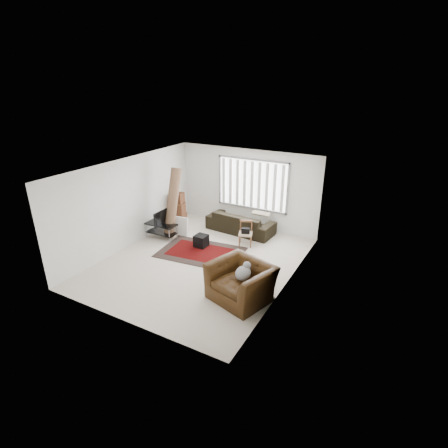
% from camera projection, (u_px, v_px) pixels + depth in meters
% --- Properties ---
extents(room, '(6.00, 6.02, 2.71)m').
position_uv_depth(room, '(210.00, 198.00, 9.59)').
color(room, beige).
rests_on(room, ground).
extents(persian_rug, '(2.58, 1.87, 0.02)m').
position_uv_depth(persian_rug, '(201.00, 252.00, 10.39)').
color(persian_rug, black).
rests_on(persian_rug, ground).
extents(tv_stand, '(1.02, 0.46, 0.51)m').
position_uv_depth(tv_stand, '(161.00, 228.00, 11.19)').
color(tv_stand, black).
rests_on(tv_stand, ground).
extents(tv, '(0.11, 0.83, 0.48)m').
position_uv_depth(tv, '(160.00, 217.00, 11.04)').
color(tv, black).
rests_on(tv, tv_stand).
extents(subwoofer, '(0.38, 0.38, 0.37)m').
position_uv_depth(subwoofer, '(201.00, 241.00, 10.68)').
color(subwoofer, black).
rests_on(subwoofer, persian_rug).
extents(moving_boxes, '(0.54, 0.51, 1.15)m').
position_uv_depth(moving_boxes, '(178.00, 210.00, 12.20)').
color(moving_boxes, '#55301B').
rests_on(moving_boxes, ground).
extents(white_flatpack, '(0.50, 0.22, 0.62)m').
position_uv_depth(white_flatpack, '(181.00, 226.00, 11.47)').
color(white_flatpack, silver).
rests_on(white_flatpack, ground).
extents(rolled_rug, '(0.40, 1.02, 2.22)m').
position_uv_depth(rolled_rug, '(172.00, 203.00, 11.19)').
color(rolled_rug, brown).
rests_on(rolled_rug, ground).
extents(sofa, '(2.35, 1.16, 0.88)m').
position_uv_depth(sofa, '(241.00, 219.00, 11.67)').
color(sofa, black).
rests_on(sofa, ground).
extents(side_chair, '(0.53, 0.53, 0.76)m').
position_uv_depth(side_chair, '(246.00, 232.00, 10.72)').
color(side_chair, '#9E8367').
rests_on(side_chair, ground).
extents(armchair, '(1.64, 1.53, 1.00)m').
position_uv_depth(armchair, '(241.00, 280.00, 8.04)').
color(armchair, '#3D220C').
rests_on(armchair, ground).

